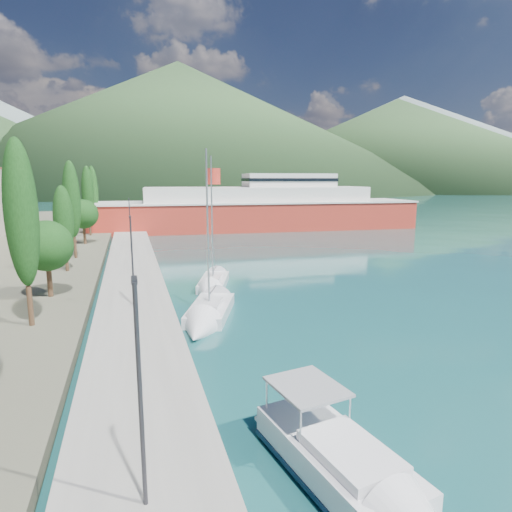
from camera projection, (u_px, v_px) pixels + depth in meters
name	position (u px, v px, depth m)	size (l,w,h in m)	color
ground	(159.00, 209.00, 132.94)	(1400.00, 1400.00, 0.00)	#195153
quay	(133.00, 271.00, 41.66)	(5.00, 88.00, 0.80)	gray
hills_far	(230.00, 132.00, 628.57)	(1480.00, 900.00, 180.00)	slate
hills_near	(247.00, 135.00, 389.89)	(1010.00, 520.00, 115.00)	#2E4D29
tree_row	(70.00, 211.00, 44.32)	(3.89, 63.77, 10.85)	#47301E
lamp_posts	(132.00, 251.00, 30.88)	(0.15, 46.06, 6.06)	#2D2D33
motor_cruiser	(366.00, 493.00, 12.04)	(3.84, 8.63, 3.07)	#0D1532
sailboat_near	(205.00, 320.00, 27.31)	(5.37, 8.79, 12.14)	silver
sailboat_mid	(211.00, 288.00, 35.50)	(4.63, 8.60, 11.98)	silver
ferry	(258.00, 210.00, 79.69)	(59.86, 16.38, 11.75)	#B82F22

